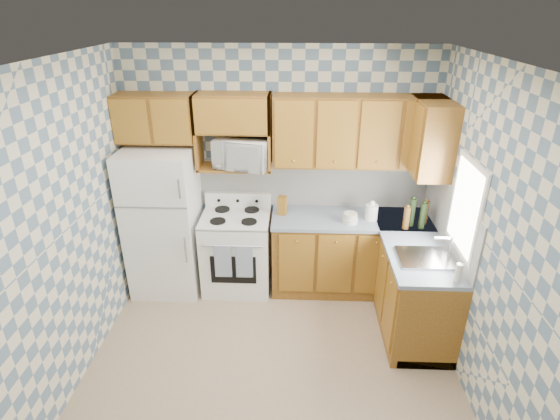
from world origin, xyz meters
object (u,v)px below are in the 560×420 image
object	(u,v)px
stove_body	(237,252)
electric_kettle	(371,212)
refrigerator	(164,222)
microwave	(243,153)

from	to	relation	value
stove_body	electric_kettle	world-z (taller)	electric_kettle
stove_body	electric_kettle	size ratio (longest dim) A/B	5.26
refrigerator	microwave	bearing A→B (deg)	9.69
microwave	electric_kettle	world-z (taller)	microwave
refrigerator	microwave	distance (m)	1.19
refrigerator	electric_kettle	size ratio (longest dim) A/B	9.83
refrigerator	electric_kettle	distance (m)	2.31
microwave	electric_kettle	size ratio (longest dim) A/B	3.38
electric_kettle	microwave	bearing A→B (deg)	173.86
refrigerator	stove_body	size ratio (longest dim) A/B	1.87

